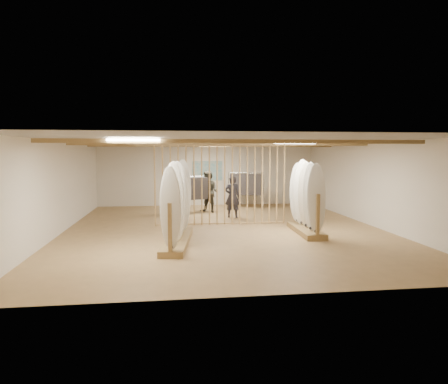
{
  "coord_description": "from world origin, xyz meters",
  "views": [
    {
      "loc": [
        -1.64,
        -12.51,
        2.46
      ],
      "look_at": [
        0.0,
        0.0,
        1.2
      ],
      "focal_mm": 32.0,
      "sensor_mm": 36.0,
      "label": 1
    }
  ],
  "objects": [
    {
      "name": "rack_left",
      "position": [
        -1.51,
        -1.87,
        0.75
      ],
      "size": [
        0.98,
        3.15,
        2.17
      ],
      "rotation": [
        0.0,
        0.0,
        -0.13
      ],
      "color": "olive",
      "rests_on": "floor"
    },
    {
      "name": "floor",
      "position": [
        0.0,
        0.0,
        0.0
      ],
      "size": [
        12.0,
        12.0,
        0.0
      ],
      "primitive_type": "plane",
      "color": "#A88251",
      "rests_on": "ground"
    },
    {
      "name": "ceiling_slats",
      "position": [
        0.0,
        0.0,
        2.72
      ],
      "size": [
        9.5,
        6.12,
        0.1
      ],
      "primitive_type": "cube",
      "color": "olive",
      "rests_on": "ground"
    },
    {
      "name": "shopper_a",
      "position": [
        0.61,
        2.26,
        0.9
      ],
      "size": [
        0.73,
        0.57,
        1.79
      ],
      "primitive_type": "imported",
      "rotation": [
        0.0,
        0.0,
        2.92
      ],
      "color": "#24232A",
      "rests_on": "floor"
    },
    {
      "name": "clothing_rack_b",
      "position": [
        1.61,
        4.77,
        1.05
      ],
      "size": [
        1.43,
        0.87,
        1.61
      ],
      "rotation": [
        0.0,
        0.0,
        -0.38
      ],
      "color": "silver",
      "rests_on": "floor"
    },
    {
      "name": "wall_left",
      "position": [
        -5.0,
        0.0,
        1.4
      ],
      "size": [
        0.0,
        12.0,
        12.0
      ],
      "primitive_type": "plane",
      "rotation": [
        1.57,
        0.0,
        1.57
      ],
      "color": "silver",
      "rests_on": "ground"
    },
    {
      "name": "wall_front",
      "position": [
        0.0,
        -6.0,
        1.4
      ],
      "size": [
        12.0,
        0.0,
        12.0
      ],
      "primitive_type": "plane",
      "rotation": [
        -1.57,
        0.0,
        0.0
      ],
      "color": "silver",
      "rests_on": "ground"
    },
    {
      "name": "wall_back",
      "position": [
        0.0,
        6.0,
        1.4
      ],
      "size": [
        12.0,
        0.0,
        12.0
      ],
      "primitive_type": "plane",
      "rotation": [
        1.57,
        0.0,
        0.0
      ],
      "color": "silver",
      "rests_on": "ground"
    },
    {
      "name": "ceiling",
      "position": [
        0.0,
        0.0,
        2.8
      ],
      "size": [
        12.0,
        12.0,
        0.0
      ],
      "primitive_type": "plane",
      "rotation": [
        3.14,
        0.0,
        0.0
      ],
      "color": "#999490",
      "rests_on": "ground"
    },
    {
      "name": "wall_right",
      "position": [
        5.0,
        0.0,
        1.4
      ],
      "size": [
        0.0,
        12.0,
        12.0
      ],
      "primitive_type": "plane",
      "rotation": [
        1.57,
        0.0,
        -1.57
      ],
      "color": "silver",
      "rests_on": "ground"
    },
    {
      "name": "rack_right",
      "position": [
        2.4,
        -0.92,
        0.74
      ],
      "size": [
        0.69,
        2.31,
        2.18
      ],
      "rotation": [
        0.0,
        0.0,
        -0.04
      ],
      "color": "olive",
      "rests_on": "floor"
    },
    {
      "name": "bamboo_partition",
      "position": [
        0.0,
        0.8,
        1.4
      ],
      "size": [
        4.45,
        0.05,
        2.78
      ],
      "color": "tan",
      "rests_on": "ground"
    },
    {
      "name": "light_panels",
      "position": [
        0.0,
        0.0,
        2.74
      ],
      "size": [
        1.2,
        0.35,
        0.06
      ],
      "primitive_type": "cube",
      "color": "white",
      "rests_on": "ground"
    },
    {
      "name": "poster",
      "position": [
        0.0,
        5.98,
        1.6
      ],
      "size": [
        1.4,
        0.03,
        0.9
      ],
      "primitive_type": "cube",
      "color": "teal",
      "rests_on": "ground"
    },
    {
      "name": "shopper_b",
      "position": [
        -0.15,
        3.67,
        0.97
      ],
      "size": [
        1.18,
        1.14,
        1.93
      ],
      "primitive_type": "imported",
      "rotation": [
        0.0,
        0.0,
        -0.64
      ],
      "color": "#353329",
      "rests_on": "floor"
    },
    {
      "name": "clothing_rack_a",
      "position": [
        -0.88,
        3.46,
        1.0
      ],
      "size": [
        1.38,
        0.81,
        1.54
      ],
      "rotation": [
        0.0,
        0.0,
        0.36
      ],
      "color": "silver",
      "rests_on": "floor"
    }
  ]
}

